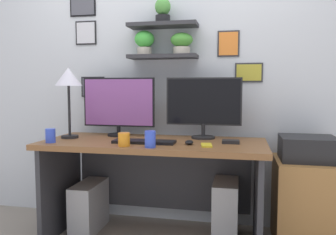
% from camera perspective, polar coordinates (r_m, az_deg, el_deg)
% --- Properties ---
extents(back_wall_assembly, '(4.40, 0.24, 2.70)m').
position_cam_1_polar(back_wall_assembly, '(2.93, -0.38, 9.26)').
color(back_wall_assembly, silver).
rests_on(back_wall_assembly, ground).
extents(desk, '(1.63, 0.68, 0.75)m').
position_cam_1_polar(desk, '(2.62, -2.14, -8.27)').
color(desk, brown).
rests_on(desk, ground).
extents(monitor_left, '(0.59, 0.18, 0.47)m').
position_cam_1_polar(monitor_left, '(2.81, -8.17, 2.09)').
color(monitor_left, black).
rests_on(monitor_left, desk).
extents(monitor_right, '(0.58, 0.18, 0.47)m').
position_cam_1_polar(monitor_right, '(2.65, 5.92, 2.13)').
color(monitor_right, black).
rests_on(monitor_right, desk).
extents(keyboard, '(0.44, 0.14, 0.02)m').
position_cam_1_polar(keyboard, '(2.44, -3.97, -4.02)').
color(keyboard, black).
rests_on(keyboard, desk).
extents(computer_mouse, '(0.06, 0.09, 0.03)m').
position_cam_1_polar(computer_mouse, '(2.38, 3.54, -4.14)').
color(computer_mouse, black).
rests_on(computer_mouse, desk).
extents(desk_lamp, '(0.21, 0.21, 0.54)m').
position_cam_1_polar(desk_lamp, '(2.75, -16.18, 5.86)').
color(desk_lamp, black).
rests_on(desk_lamp, desk).
extents(cell_phone, '(0.09, 0.15, 0.01)m').
position_cam_1_polar(cell_phone, '(2.33, 6.40, -4.58)').
color(cell_phone, yellow).
rests_on(cell_phone, desk).
extents(coffee_mug, '(0.08, 0.08, 0.09)m').
position_cam_1_polar(coffee_mug, '(2.33, -7.31, -3.62)').
color(coffee_mug, orange).
rests_on(coffee_mug, desk).
extents(pen_cup, '(0.07, 0.07, 0.10)m').
position_cam_1_polar(pen_cup, '(2.59, -18.91, -2.86)').
color(pen_cup, blue).
rests_on(pen_cup, desk).
extents(scissors_tray, '(0.12, 0.08, 0.02)m').
position_cam_1_polar(scissors_tray, '(2.45, 10.36, -3.98)').
color(scissors_tray, black).
rests_on(scissors_tray, desk).
extents(water_cup, '(0.07, 0.07, 0.11)m').
position_cam_1_polar(water_cup, '(2.25, -2.98, -3.61)').
color(water_cup, blue).
rests_on(water_cup, desk).
extents(drawer_cabinet, '(0.44, 0.50, 0.63)m').
position_cam_1_polar(drawer_cabinet, '(2.73, 21.89, -13.02)').
color(drawer_cabinet, '#9E6B38').
rests_on(drawer_cabinet, ground).
extents(printer, '(0.38, 0.34, 0.17)m').
position_cam_1_polar(printer, '(2.64, 22.18, -4.77)').
color(printer, black).
rests_on(printer, drawer_cabinet).
extents(computer_tower_left, '(0.18, 0.40, 0.38)m').
position_cam_1_polar(computer_tower_left, '(2.91, -12.93, -14.19)').
color(computer_tower_left, '#99999E').
rests_on(computer_tower_left, ground).
extents(computer_tower_right, '(0.18, 0.40, 0.45)m').
position_cam_1_polar(computer_tower_right, '(2.70, 9.52, -14.91)').
color(computer_tower_right, '#99999E').
rests_on(computer_tower_right, ground).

